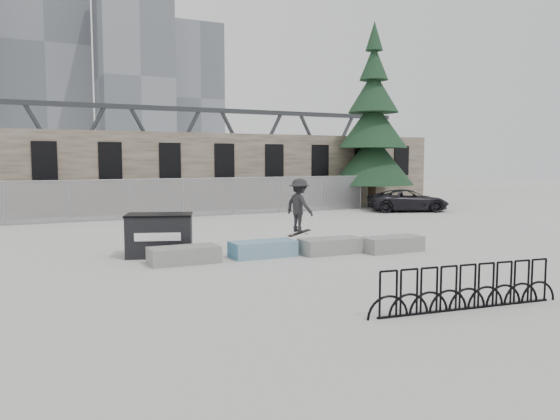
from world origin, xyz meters
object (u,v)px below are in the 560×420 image
at_px(dumpster, 160,235).
at_px(bike_rack, 467,288).
at_px(spruce_tree, 373,133).
at_px(suv, 408,200).
at_px(planter_offset, 392,243).
at_px(planter_center_left, 263,248).
at_px(planter_far_left, 184,254).
at_px(planter_center_right, 331,245).
at_px(skateboarder, 299,206).

xyz_separation_m(dumpster, bike_rack, (4.06, -8.68, -0.23)).
xyz_separation_m(spruce_tree, suv, (-0.00, -3.56, -4.00)).
height_order(planter_offset, bike_rack, bike_rack).
bearing_deg(planter_offset, spruce_tree, 56.66).
bearing_deg(planter_center_left, planter_offset, -13.03).
height_order(planter_far_left, planter_offset, same).
xyz_separation_m(planter_far_left, planter_center_right, (4.67, -0.43, 0.00)).
bearing_deg(planter_center_right, skateboarder, 145.56).
relative_size(planter_center_left, skateboarder, 1.09).
bearing_deg(bike_rack, dumpster, 115.05).
relative_size(planter_far_left, skateboarder, 1.09).
distance_m(planter_far_left, skateboarder, 4.04).
xyz_separation_m(bike_rack, spruce_tree, (12.34, 20.52, 4.19)).
xyz_separation_m(planter_center_right, spruce_tree, (11.38, 13.75, 4.36)).
height_order(dumpster, suv, dumpster).
distance_m(planter_offset, bike_rack, 6.88).
relative_size(planter_center_right, dumpster, 0.87).
relative_size(planter_far_left, spruce_tree, 0.17).
bearing_deg(planter_center_right, planter_center_left, 169.29).
bearing_deg(bike_rack, planter_center_left, 99.75).
bearing_deg(spruce_tree, planter_far_left, -140.32).
height_order(planter_far_left, spruce_tree, spruce_tree).
distance_m(planter_far_left, suv, 18.79).
height_order(dumpster, spruce_tree, spruce_tree).
bearing_deg(planter_center_left, planter_far_left, 179.69).
distance_m(planter_offset, dumpster, 7.42).
height_order(bike_rack, suv, suv).
height_order(planter_center_left, suv, suv).
xyz_separation_m(planter_center_left, spruce_tree, (13.57, 13.33, 4.36)).
height_order(spruce_tree, skateboarder, spruce_tree).
distance_m(planter_center_right, dumpster, 5.38).
bearing_deg(planter_center_right, planter_offset, -15.56).
relative_size(planter_center_left, suv, 0.44).
xyz_separation_m(planter_offset, spruce_tree, (9.41, 14.30, 4.36)).
height_order(dumpster, skateboarder, skateboarder).
relative_size(planter_far_left, suv, 0.44).
bearing_deg(planter_center_left, spruce_tree, 44.49).
bearing_deg(spruce_tree, skateboarder, -132.86).
bearing_deg(planter_center_right, planter_far_left, 174.77).
xyz_separation_m(planter_center_right, suv, (11.38, 10.18, 0.37)).
distance_m(dumpster, bike_rack, 9.59).
bearing_deg(planter_offset, planter_far_left, 171.64).
bearing_deg(skateboarder, dumpster, 57.11).
height_order(planter_center_left, bike_rack, bike_rack).
xyz_separation_m(dumpster, spruce_tree, (16.40, 11.84, 3.97)).
bearing_deg(planter_center_left, bike_rack, -80.25).
bearing_deg(suv, planter_center_right, 152.24).
relative_size(planter_center_right, planter_offset, 1.00).
relative_size(planter_far_left, planter_center_left, 1.00).
distance_m(spruce_tree, suv, 5.36).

